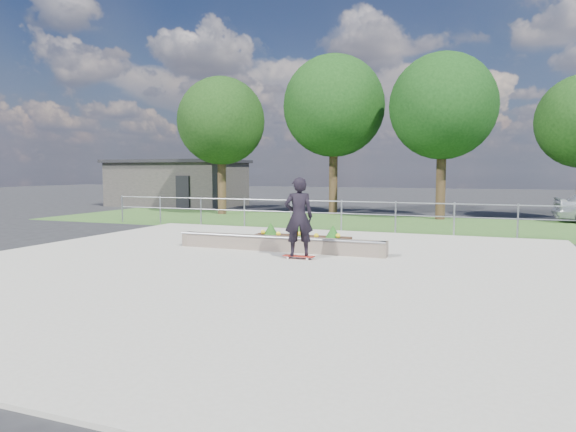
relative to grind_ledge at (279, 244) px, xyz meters
The scene contains 11 objects.
ground 2.16m from the grind_ledge, 81.50° to the right, with size 120.00×120.00×0.00m, color black.
grass_verge 8.89m from the grind_ledge, 87.96° to the left, with size 30.00×8.00×0.02m, color #2F5421.
concrete_slab 2.15m from the grind_ledge, 81.50° to the right, with size 15.00×15.00×0.06m, color #9E9A8C.
fence 5.42m from the grind_ledge, 86.64° to the left, with size 20.06×0.06×1.20m.
building 21.00m from the grind_ledge, 130.75° to the left, with size 8.40×5.40×3.00m.
tree_far_left 14.09m from the grind_ledge, 125.22° to the left, with size 4.55×4.55×7.15m.
tree_mid_left 14.12m from the grind_ledge, 99.62° to the left, with size 5.25×5.25×8.25m.
tree_mid_right 13.30m from the grind_ledge, 74.41° to the left, with size 4.90×4.90×7.70m.
grind_ledge is the anchor object (origin of this frame).
planter_bed 1.30m from the grind_ledge, 84.60° to the left, with size 3.00×1.20×0.61m.
skateboarder 1.64m from the grind_ledge, 46.67° to the right, with size 0.85×0.72×2.05m.
Camera 1 is at (5.02, -10.91, 2.26)m, focal length 32.00 mm.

